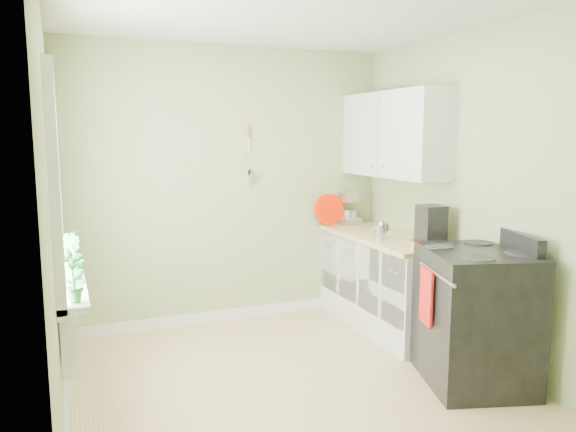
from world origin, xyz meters
name	(u,v)px	position (x,y,z in m)	size (l,w,h in m)	color
floor	(302,395)	(0.00, 0.00, -0.01)	(3.20, 3.60, 0.02)	tan
ceiling	(304,2)	(0.00, 0.00, 2.71)	(3.20, 3.60, 0.02)	white
wall_back	(229,186)	(0.00, 1.81, 1.35)	(3.20, 0.02, 2.70)	#A5B279
wall_left	(49,223)	(-1.61, 0.00, 1.35)	(0.02, 3.60, 2.70)	#A5B279
wall_right	(489,199)	(1.61, 0.00, 1.35)	(0.02, 3.60, 2.70)	#A5B279
base_cabinets	(385,283)	(1.30, 1.00, 0.43)	(0.60, 1.60, 0.87)	white
countertop	(385,237)	(1.29, 1.00, 0.89)	(0.64, 1.60, 0.04)	beige
upper_cabinets	(394,135)	(1.43, 1.10, 1.85)	(0.35, 1.40, 0.80)	white
window	(53,184)	(-1.58, 0.30, 1.55)	(0.06, 1.14, 1.44)	white
window_sill	(71,287)	(-1.51, 0.30, 0.88)	(0.18, 1.14, 0.04)	white
radiator	(69,338)	(-1.54, 0.25, 0.55)	(0.12, 0.50, 0.35)	white
wall_utensils	(249,164)	(0.20, 1.78, 1.56)	(0.02, 0.14, 0.58)	beige
stove	(475,316)	(1.28, -0.30, 0.51)	(0.95, 1.00, 1.14)	black
stand_mixer	(346,209)	(1.26, 1.74, 1.07)	(0.22, 0.33, 0.37)	#B2B2B7
kettle	(381,230)	(1.14, 0.84, 0.99)	(0.17, 0.10, 0.17)	silver
coffee_maker	(431,226)	(1.38, 0.43, 1.07)	(0.21, 0.23, 0.34)	black
red_tray	(329,209)	(1.05, 1.72, 1.07)	(0.33, 0.33, 0.02)	red
jar	(416,245)	(1.14, 0.30, 0.95)	(0.08, 0.08, 0.09)	beige
plant_a	(73,276)	(-1.50, -0.15, 1.06)	(0.17, 0.11, 0.32)	#2C7C32
plant_b	(71,258)	(-1.50, 0.40, 1.05)	(0.17, 0.13, 0.30)	#2C7C32
plant_c	(71,252)	(-1.50, 0.59, 1.05)	(0.17, 0.17, 0.30)	#2C7C32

